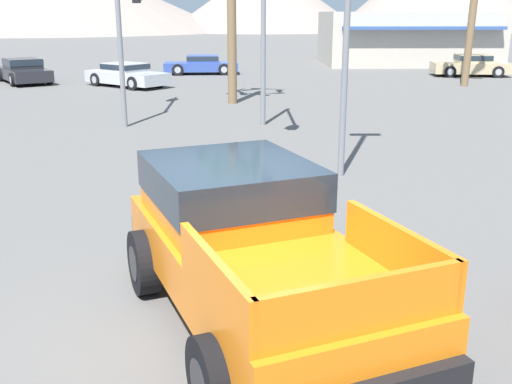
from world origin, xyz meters
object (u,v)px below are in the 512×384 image
object	(u,v)px
orange_pickup_truck	(247,235)
parked_car_blue	(202,64)
parked_car_silver	(127,74)
parked_car_tan	(471,65)
traffic_light_crosswalk	(128,11)
parked_car_dark	(24,70)

from	to	relation	value
orange_pickup_truck	parked_car_blue	bearing A→B (deg)	73.61
parked_car_silver	parked_car_tan	bearing A→B (deg)	142.94
parked_car_tan	traffic_light_crosswalk	size ratio (longest dim) A/B	0.87
orange_pickup_truck	parked_car_silver	bearing A→B (deg)	82.64
parked_car_tan	parked_car_dark	bearing A→B (deg)	101.88
parked_car_tan	traffic_light_crosswalk	xyz separation A→B (m)	(-16.90, -13.73, 2.94)
parked_car_silver	parked_car_blue	world-z (taller)	parked_car_silver
parked_car_dark	traffic_light_crosswalk	size ratio (longest dim) A/B	0.94
parked_car_tan	parked_car_silver	size ratio (longest dim) A/B	0.96
orange_pickup_truck	parked_car_silver	distance (m)	24.12
parked_car_silver	traffic_light_crosswalk	bearing A→B (deg)	51.07
orange_pickup_truck	parked_car_dark	size ratio (longest dim) A/B	1.09
orange_pickup_truck	parked_car_tan	distance (m)	30.88
parked_car_tan	parked_car_blue	xyz separation A→B (m)	(-15.48, 1.61, -0.06)
parked_car_dark	parked_car_blue	xyz separation A→B (m)	(8.95, 4.32, -0.06)
parked_car_tan	parked_car_dark	distance (m)	24.58
parked_car_silver	parked_car_dark	bearing A→B (deg)	-68.20
parked_car_tan	parked_car_silver	bearing A→B (deg)	109.03
orange_pickup_truck	parked_car_dark	xyz separation A→B (m)	(-11.30, 25.23, -0.40)
parked_car_tan	parked_car_blue	size ratio (longest dim) A/B	1.00
traffic_light_crosswalk	parked_car_silver	bearing A→B (deg)	11.60
parked_car_blue	parked_car_tan	bearing A→B (deg)	-98.66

